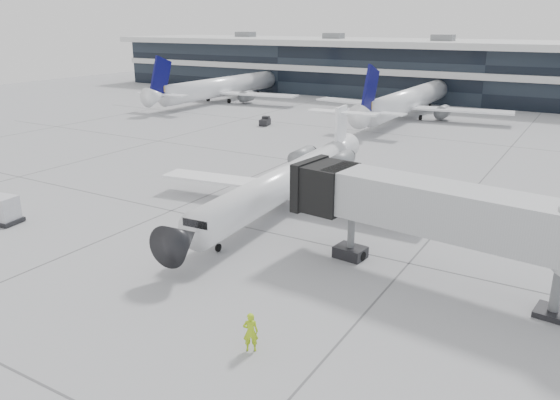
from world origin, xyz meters
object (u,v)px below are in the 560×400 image
Objects in this scene: regional_jet at (287,181)px; ramp_worker at (251,332)px; jet_bridge at (462,214)px; cargo_uld at (2,210)px.

ramp_worker is at bearing -67.94° from regional_jet.
jet_bridge is 6.92× the size of cargo_uld.
regional_jet is 17.38m from jet_bridge.
cargo_uld is (-16.91, -14.24, -1.29)m from regional_jet.
ramp_worker is 26.28m from cargo_uld.
jet_bridge is (15.59, -7.36, 2.17)m from regional_jet.
ramp_worker is (8.97, -18.79, -1.35)m from regional_jet.
jet_bridge is at bearing -28.75° from regional_jet.
cargo_uld reaches higher than ramp_worker.
cargo_uld is at bearing -41.79° from ramp_worker.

